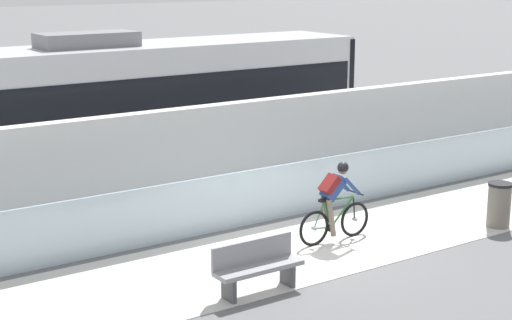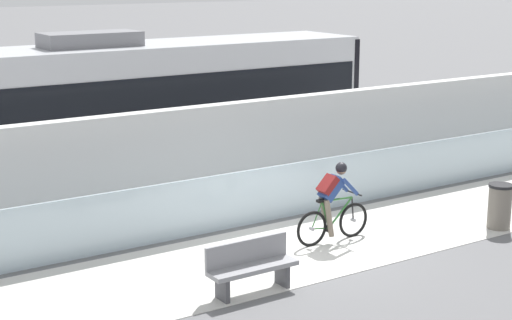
% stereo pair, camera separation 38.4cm
% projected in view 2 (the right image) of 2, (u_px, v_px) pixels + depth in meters
% --- Properties ---
extents(ground_plane, '(200.00, 200.00, 0.00)m').
position_uv_depth(ground_plane, '(303.00, 248.00, 15.92)').
color(ground_plane, slate).
extents(bike_path_deck, '(32.00, 3.20, 0.01)m').
position_uv_depth(bike_path_deck, '(303.00, 248.00, 15.92)').
color(bike_path_deck, silver).
rests_on(bike_path_deck, ground).
extents(glass_parapet, '(32.00, 0.05, 1.19)m').
position_uv_depth(glass_parapet, '(251.00, 197.00, 17.29)').
color(glass_parapet, silver).
rests_on(glass_parapet, ground).
extents(concrete_barrier_wall, '(32.00, 0.36, 2.32)m').
position_uv_depth(concrete_barrier_wall, '(209.00, 155.00, 18.62)').
color(concrete_barrier_wall, silver).
rests_on(concrete_barrier_wall, ground).
extents(tram_rail_near, '(32.00, 0.08, 0.01)m').
position_uv_depth(tram_rail_near, '(161.00, 181.00, 20.91)').
color(tram_rail_near, '#595654').
rests_on(tram_rail_near, ground).
extents(tram_rail_far, '(32.00, 0.08, 0.01)m').
position_uv_depth(tram_rail_far, '(137.00, 169.00, 22.08)').
color(tram_rail_far, '#595654').
rests_on(tram_rail_far, ground).
extents(tram, '(11.06, 2.54, 3.81)m').
position_uv_depth(tram, '(164.00, 103.00, 21.33)').
color(tram, silver).
rests_on(tram, ground).
extents(cyclist_on_bike, '(1.77, 0.58, 1.61)m').
position_uv_depth(cyclist_on_bike, '(333.00, 203.00, 16.12)').
color(cyclist_on_bike, black).
rests_on(cyclist_on_bike, ground).
extents(trash_bin, '(0.51, 0.51, 0.96)m').
position_uv_depth(trash_bin, '(500.00, 206.00, 17.02)').
color(trash_bin, slate).
rests_on(trash_bin, ground).
extents(bench, '(1.60, 0.45, 0.89)m').
position_uv_depth(bench, '(251.00, 265.00, 13.68)').
color(bench, gray).
rests_on(bench, ground).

